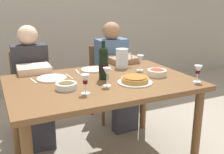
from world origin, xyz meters
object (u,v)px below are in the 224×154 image
wine_bottle (103,63)px  dinner_plate_right_setting (52,78)px  diner_left (33,82)px  olive_bowl (66,85)px  wine_glass_spare (107,73)px  chair_right (107,77)px  chair_left (31,87)px  salad_bowl (157,72)px  wine_glass_right_diner (140,60)px  dinner_plate_left_setting (93,70)px  wine_glass_left_diner (85,80)px  diner_right (116,72)px  baked_tart (135,80)px  wine_glass_centre (198,71)px  dining_table (102,91)px  water_pitcher (122,59)px

wine_bottle → dinner_plate_right_setting: (-0.39, 0.18, -0.13)m
diner_left → olive_bowl: bearing=101.3°
wine_glass_spare → chair_right: 1.20m
dinner_plate_right_setting → chair_left: chair_left is taller
salad_bowl → wine_glass_right_diner: wine_glass_right_diner is taller
wine_bottle → salad_bowl: (0.45, -0.11, -0.10)m
wine_glass_right_diner → dinner_plate_left_setting: size_ratio=0.66×
wine_glass_left_diner → dinner_plate_right_setting: 0.49m
wine_bottle → diner_right: 0.81m
baked_tart → wine_glass_left_diner: size_ratio=1.96×
dinner_plate_left_setting → wine_glass_centre: bearing=-48.3°
salad_bowl → chair_left: 1.39m
dining_table → baked_tart: baked_tart is taller
chair_left → wine_glass_right_diner: bearing=141.4°
dining_table → chair_left: 1.02m
wine_bottle → wine_glass_centre: size_ratio=2.34×
wine_glass_left_diner → wine_glass_right_diner: wine_glass_right_diner is taller
water_pitcher → baked_tart: size_ratio=0.67×
wine_glass_left_diner → dining_table: bearing=46.7°
water_pitcher → diner_right: bearing=73.1°
water_pitcher → diner_right: 0.43m
water_pitcher → dinner_plate_left_setting: size_ratio=0.84×
water_pitcher → chair_right: (0.10, 0.59, -0.35)m
baked_tart → olive_bowl: baked_tart is taller
wine_bottle → water_pitcher: (0.31, 0.28, -0.06)m
water_pitcher → wine_glass_left_diner: bearing=-136.0°
wine_glass_spare → water_pitcher: bearing=51.6°
olive_bowl → wine_glass_spare: size_ratio=1.08×
diner_left → diner_right: bearing=-178.9°
baked_tart → dinner_plate_left_setting: (-0.16, 0.51, -0.02)m
wine_glass_left_diner → wine_glass_spare: 0.23m
salad_bowl → chair_left: chair_left is taller
dinner_plate_left_setting → dinner_plate_right_setting: size_ratio=0.90×
dinner_plate_right_setting → diner_right: 0.94m
dining_table → chair_left: bearing=116.4°
chair_left → diner_left: diner_left is taller
wine_glass_centre → diner_right: (-0.22, 1.02, -0.24)m
baked_tart → wine_glass_left_diner: (-0.44, -0.07, 0.07)m
wine_glass_left_diner → diner_right: size_ratio=0.12×
wine_glass_right_diner → wine_bottle: bearing=-164.6°
chair_left → wine_glass_centre: bearing=133.0°
wine_glass_centre → diner_right: size_ratio=0.12×
wine_glass_spare → baked_tart: bearing=-6.2°
water_pitcher → wine_glass_left_diner: water_pitcher is taller
wine_glass_right_diner → dinner_plate_left_setting: wine_glass_right_diner is taller
dinner_plate_right_setting → wine_glass_centre: bearing=-29.2°
wine_glass_centre → diner_right: 1.08m
dining_table → olive_bowl: bearing=-164.8°
wine_bottle → dinner_plate_left_setting: size_ratio=1.45×
salad_bowl → dinner_plate_left_setting: (-0.43, 0.41, -0.03)m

